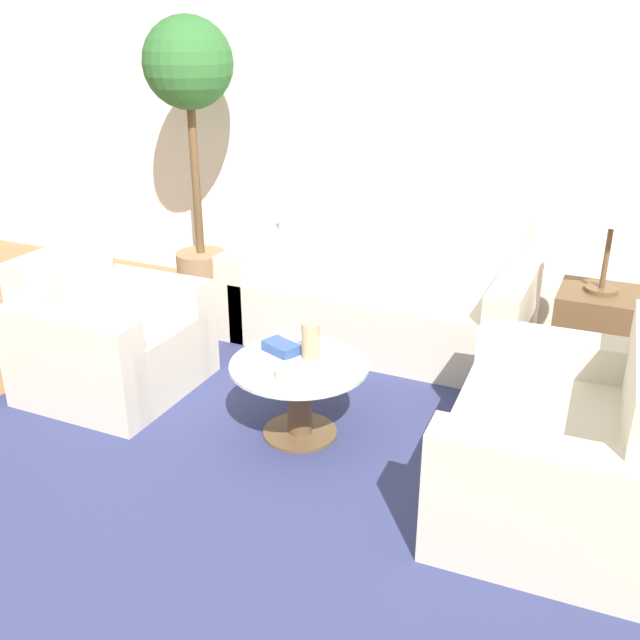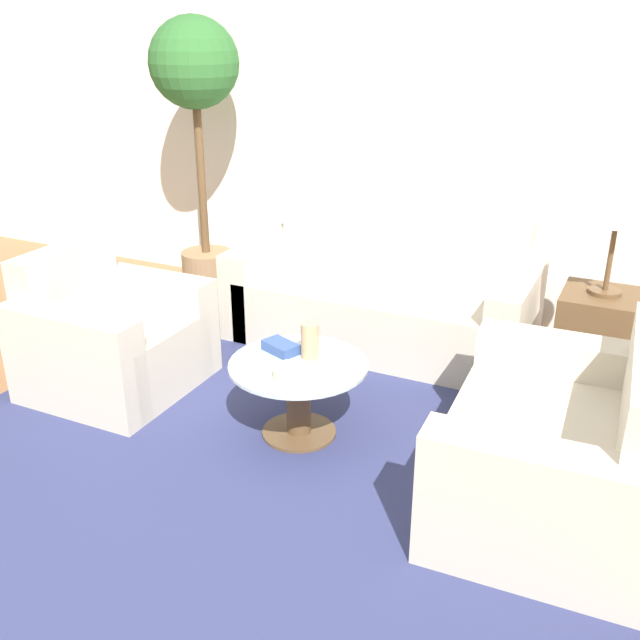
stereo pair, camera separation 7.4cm
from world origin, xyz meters
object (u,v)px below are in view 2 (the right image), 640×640
at_px(bowl, 292,373).
at_px(sofa_main, 385,299).
at_px(armchair, 108,341).
at_px(vase, 310,341).
at_px(loveseat, 567,454).
at_px(book_stack, 281,347).
at_px(potted_plant, 197,105).
at_px(coffee_table, 299,389).
at_px(table_lamp, 619,204).

bearing_deg(bowl, sofa_main, 93.66).
xyz_separation_m(armchair, vase, (1.28, 0.07, 0.23)).
relative_size(loveseat, bowl, 7.09).
height_order(armchair, vase, armchair).
relative_size(armchair, book_stack, 4.14).
xyz_separation_m(sofa_main, potted_plant, (-1.49, 0.09, 1.17)).
relative_size(vase, book_stack, 0.87).
bearing_deg(bowl, armchair, 172.44).
distance_m(armchair, bowl, 1.32).
height_order(loveseat, coffee_table, loveseat).
relative_size(armchair, bowl, 4.99).
distance_m(table_lamp, vase, 1.82).
bearing_deg(book_stack, potted_plant, 156.75).
xyz_separation_m(loveseat, book_stack, (-1.46, 0.11, 0.16)).
height_order(loveseat, vase, loveseat).
height_order(vase, bowl, vase).
bearing_deg(book_stack, sofa_main, 107.30).
relative_size(coffee_table, book_stack, 3.27).
bearing_deg(vase, armchair, -176.89).
distance_m(table_lamp, potted_plant, 2.87).
height_order(coffee_table, book_stack, book_stack).
distance_m(armchair, potted_plant, 1.87).
bearing_deg(book_stack, bowl, -29.96).
height_order(armchair, loveseat, loveseat).
distance_m(coffee_table, bowl, 0.24).
xyz_separation_m(loveseat, bowl, (-1.27, -0.12, 0.16)).
height_order(bowl, book_stack, bowl).
relative_size(sofa_main, vase, 10.41).
xyz_separation_m(sofa_main, loveseat, (1.37, -1.39, 0.00)).
bearing_deg(coffee_table, potted_plant, 136.72).
xyz_separation_m(vase, book_stack, (-0.16, -0.01, -0.07)).
relative_size(table_lamp, potted_plant, 0.32).
height_order(table_lamp, vase, table_lamp).
xyz_separation_m(potted_plant, book_stack, (1.40, -1.38, -1.00)).
relative_size(loveseat, vase, 6.77).
relative_size(coffee_table, potted_plant, 0.35).
height_order(sofa_main, loveseat, sofa_main).
distance_m(potted_plant, bowl, 2.47).
bearing_deg(potted_plant, armchair, -78.57).
xyz_separation_m(armchair, coffee_table, (1.25, -0.02, -0.01)).
xyz_separation_m(coffee_table, table_lamp, (1.30, 1.24, 0.82)).
height_order(armchair, bowl, armchair).
bearing_deg(sofa_main, book_stack, -93.94).
xyz_separation_m(sofa_main, book_stack, (-0.09, -1.29, 0.17)).
bearing_deg(potted_plant, sofa_main, -3.55).
bearing_deg(sofa_main, table_lamp, -4.95).
bearing_deg(loveseat, potted_plant, -119.71).
height_order(sofa_main, potted_plant, potted_plant).
distance_m(sofa_main, armchair, 1.80).
bearing_deg(table_lamp, loveseat, -89.20).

